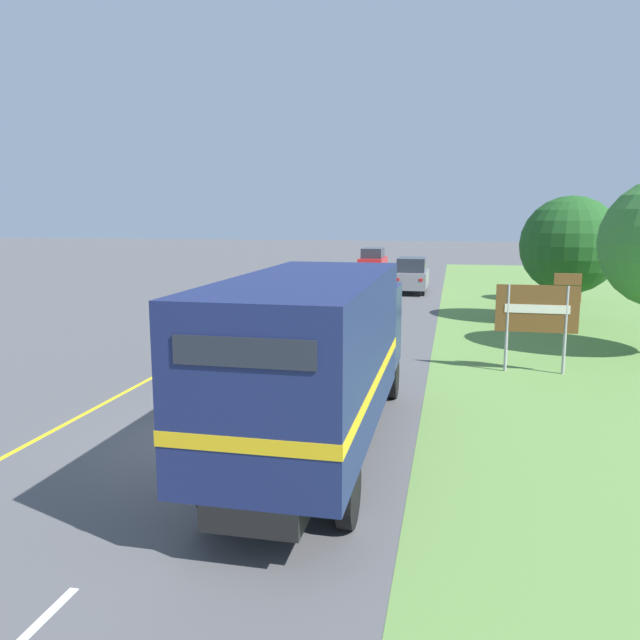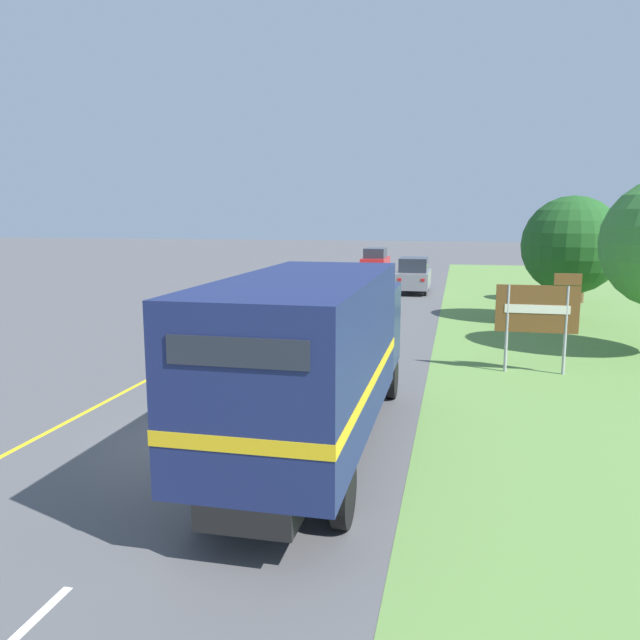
{
  "view_description": "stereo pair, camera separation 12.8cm",
  "coord_description": "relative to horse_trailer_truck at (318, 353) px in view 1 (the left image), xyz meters",
  "views": [
    {
      "loc": [
        4.3,
        -11.1,
        4.4
      ],
      "look_at": [
        0.3,
        7.53,
        1.2
      ],
      "focal_mm": 35.0,
      "sensor_mm": 36.0,
      "label": 1
    },
    {
      "loc": [
        4.42,
        -11.08,
        4.4
      ],
      "look_at": [
        0.3,
        7.53,
        1.2
      ],
      "focal_mm": 35.0,
      "sensor_mm": 36.0,
      "label": 2
    }
  ],
  "objects": [
    {
      "name": "edge_line_yellow",
      "position": [
        -5.64,
        15.7,
        -1.92
      ],
      "size": [
        0.12,
        63.06,
        0.01
      ],
      "primitive_type": "cube",
      "color": "yellow",
      "rests_on": "ground"
    },
    {
      "name": "lead_car_grey_ahead",
      "position": [
        0.02,
        25.21,
        -0.91
      ],
      "size": [
        1.8,
        4.09,
        2.03
      ],
      "color": "black",
      "rests_on": "ground"
    },
    {
      "name": "centre_dash_mid_a",
      "position": [
        -1.94,
        7.09,
        -1.92
      ],
      "size": [
        0.12,
        2.6,
        0.01
      ],
      "primitive_type": "cube",
      "color": "white",
      "rests_on": "ground"
    },
    {
      "name": "centre_dash_far",
      "position": [
        -1.94,
        20.29,
        -1.92
      ],
      "size": [
        0.12,
        2.6,
        0.01
      ],
      "primitive_type": "cube",
      "color": "white",
      "rests_on": "ground"
    },
    {
      "name": "centre_dash_mid_b",
      "position": [
        -1.94,
        13.69,
        -1.92
      ],
      "size": [
        0.12,
        2.6,
        0.01
      ],
      "primitive_type": "cube",
      "color": "white",
      "rests_on": "ground"
    },
    {
      "name": "centre_dash_near",
      "position": [
        -1.94,
        0.49,
        -1.92
      ],
      "size": [
        0.12,
        2.6,
        0.01
      ],
      "primitive_type": "cube",
      "color": "white",
      "rests_on": "ground"
    },
    {
      "name": "horse_trailer_truck",
      "position": [
        0.0,
        0.0,
        0.0
      ],
      "size": [
        2.37,
        8.77,
        3.4
      ],
      "color": "black",
      "rests_on": "ground"
    },
    {
      "name": "roadside_tree_far",
      "position": [
        8.63,
        22.85,
        0.94
      ],
      "size": [
        3.09,
        3.09,
        4.42
      ],
      "color": "brown",
      "rests_on": "ground"
    },
    {
      "name": "lead_car_white",
      "position": [
        -3.63,
        15.27,
        -1.0
      ],
      "size": [
        1.8,
        4.27,
        1.82
      ],
      "color": "black",
      "rests_on": "ground"
    },
    {
      "name": "roadside_tree_mid",
      "position": [
        6.98,
        16.34,
        1.27
      ],
      "size": [
        4.0,
        4.0,
        5.21
      ],
      "color": "brown",
      "rests_on": "ground"
    },
    {
      "name": "centre_dash_farthest",
      "position": [
        -1.94,
        26.89,
        -1.92
      ],
      "size": [
        0.12,
        2.6,
        0.01
      ],
      "primitive_type": "cube",
      "color": "white",
      "rests_on": "ground"
    },
    {
      "name": "lead_car_red_ahead",
      "position": [
        -3.76,
        37.18,
        -0.95
      ],
      "size": [
        1.8,
        4.44,
        1.94
      ],
      "color": "black",
      "rests_on": "ground"
    },
    {
      "name": "highway_sign",
      "position": [
        4.72,
        7.24,
        -0.15
      ],
      "size": [
        2.24,
        0.09,
        2.84
      ],
      "color": "#9E9EA3",
      "rests_on": "ground"
    },
    {
      "name": "ground_plane",
      "position": [
        -1.94,
        0.26,
        -1.93
      ],
      "size": [
        200.0,
        200.0,
        0.0
      ],
      "primitive_type": "plane",
      "color": "#515154"
    }
  ]
}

